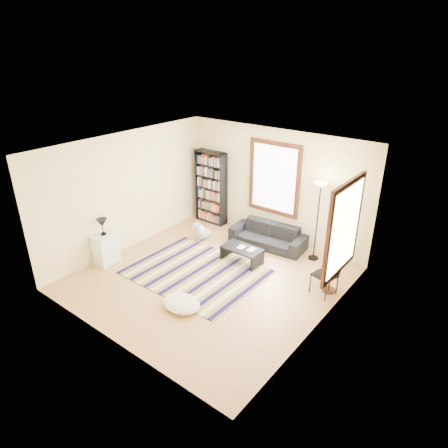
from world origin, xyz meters
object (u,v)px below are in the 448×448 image
Objects in this scene: sofa at (268,235)px; bookshelf at (211,187)px; white_cabinet at (106,248)px; dog at (203,230)px; coffee_table at (242,255)px; folding_chair at (325,275)px; side_table at (330,279)px; floor_cushion at (181,303)px; floor_lamp at (317,222)px.

sofa is 0.93× the size of bookshelf.
bookshelf reaches higher than white_cabinet.
coffee_table is at bearing 8.17° from dog.
bookshelf reaches higher than folding_chair.
side_table is 3.53m from dog.
coffee_table is 1.29× the size of white_cabinet.
white_cabinet is 2.45m from dog.
floor_lamp reaches higher than floor_cushion.
coffee_table is (2.00, -1.32, -0.82)m from bookshelf.
white_cabinet is at bearing -144.41° from folding_chair.
coffee_table is 2.08m from side_table.
bookshelf is 2.33× the size of folding_chair.
bookshelf is at bearing 167.03° from sofa.
coffee_table is 1.50m from dog.
folding_chair reaches higher than coffee_table.
floor_cushion is 0.92× the size of folding_chair.
folding_chair is at bearing 15.09° from dog.
sofa is 1.00× the size of floor_lamp.
floor_cushion is 2.92m from dog.
floor_lamp reaches higher than sofa.
side_table is at bearing -29.30° from sofa.
bookshelf reaches higher than sofa.
dog is at bearing -163.04° from floor_lamp.
bookshelf is at bearing 79.10° from white_cabinet.
dog is at bearing -61.21° from bookshelf.
folding_chair reaches higher than dog.
folding_chair is at bearing 19.66° from white_cabinet.
floor_lamp is at bearing 36.64° from white_cabinet.
folding_chair reaches higher than side_table.
floor_lamp reaches higher than side_table.
sofa is 3.46× the size of side_table.
coffee_table is at bearing -176.04° from side_table.
sofa is 1.37m from floor_lamp.
floor_lamp is 2.89m from dog.
white_cabinet is at bearing -141.69° from coffee_table.
side_table is at bearing -16.10° from bookshelf.
side_table is (2.07, 0.14, 0.09)m from coffee_table.
bookshelf is 4.28m from folding_chair.
floor_lamp is 1.51m from folding_chair.
folding_chair is (1.99, -1.08, 0.16)m from sofa.
floor_lamp is 3.64× the size of dog.
bookshelf is 3.23m from floor_lamp.
sofa reaches higher than coffee_table.
white_cabinet is at bearing -140.00° from floor_lamp.
sofa is at bearing 88.35° from coffee_table.
side_table is 0.63× the size of folding_chair.
side_table is at bearing 86.25° from folding_chair.
sofa reaches higher than side_table.
folding_chair is 3.50m from dog.
floor_lamp is 3.44× the size of side_table.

